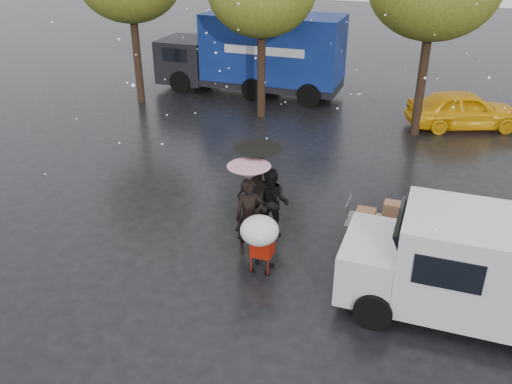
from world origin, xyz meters
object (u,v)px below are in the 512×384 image
(person_black, at_px, (258,199))
(white_van, at_px, (480,268))
(blue_truck, at_px, (255,54))
(person_pink, at_px, (249,217))
(shopping_cart, at_px, (260,233))
(yellow_taxi, at_px, (464,109))
(vendor_cart, at_px, (382,219))

(person_black, distance_m, white_van, 5.37)
(person_black, xyz_separation_m, blue_truck, (-4.25, 11.53, 0.83))
(person_pink, height_order, shopping_cart, person_pink)
(shopping_cart, relative_size, yellow_taxi, 0.35)
(person_black, height_order, white_van, white_van)
(shopping_cart, bearing_deg, blue_truck, 110.31)
(person_pink, distance_m, person_black, 0.90)
(person_pink, xyz_separation_m, person_black, (-0.10, 0.89, -0.01))
(person_pink, bearing_deg, vendor_cart, -9.18)
(yellow_taxi, bearing_deg, blue_truck, 58.21)
(shopping_cart, bearing_deg, person_black, 110.84)
(shopping_cart, bearing_deg, person_pink, 123.90)
(person_black, relative_size, shopping_cart, 1.26)
(vendor_cart, xyz_separation_m, shopping_cart, (-2.34, -2.13, 0.34))
(person_black, xyz_separation_m, shopping_cart, (0.65, -1.72, 0.14))
(vendor_cart, relative_size, yellow_taxi, 0.36)
(person_pink, relative_size, person_black, 1.01)
(white_van, bearing_deg, blue_truck, 125.31)
(vendor_cart, bearing_deg, shopping_cart, -137.63)
(shopping_cart, bearing_deg, yellow_taxi, 70.67)
(vendor_cart, relative_size, shopping_cart, 1.04)
(blue_truck, relative_size, yellow_taxi, 1.98)
(vendor_cart, height_order, yellow_taxi, yellow_taxi)
(person_black, distance_m, blue_truck, 12.31)
(vendor_cart, distance_m, blue_truck, 13.31)
(shopping_cart, bearing_deg, white_van, 0.72)
(person_pink, height_order, white_van, white_van)
(white_van, bearing_deg, person_black, 161.92)
(vendor_cart, relative_size, white_van, 0.31)
(shopping_cart, distance_m, white_van, 4.44)
(vendor_cart, distance_m, yellow_taxi, 9.60)
(person_pink, height_order, yellow_taxi, person_pink)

